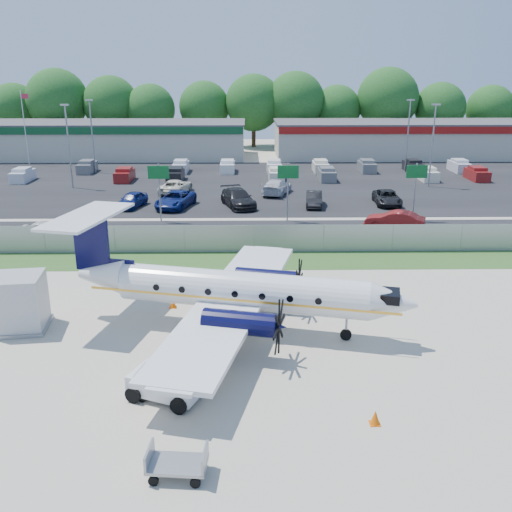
{
  "coord_description": "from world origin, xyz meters",
  "views": [
    {
      "loc": [
        -0.5,
        -25.29,
        12.51
      ],
      "look_at": [
        0.0,
        6.0,
        2.3
      ],
      "focal_mm": 40.0,
      "sensor_mm": 36.0,
      "label": 1
    }
  ],
  "objects_px": {
    "baggage_cart_near": "(164,385)",
    "service_container": "(20,304)",
    "pushback_tug": "(170,381)",
    "aircraft": "(235,290)",
    "baggage_cart_far": "(177,463)"
  },
  "relations": [
    {
      "from": "pushback_tug",
      "to": "baggage_cart_near",
      "type": "bearing_deg",
      "value": 166.78
    },
    {
      "from": "baggage_cart_near",
      "to": "service_container",
      "type": "height_order",
      "value": "service_container"
    },
    {
      "from": "service_container",
      "to": "baggage_cart_far",
      "type": "bearing_deg",
      "value": -50.83
    },
    {
      "from": "baggage_cart_near",
      "to": "baggage_cart_far",
      "type": "height_order",
      "value": "baggage_cart_near"
    },
    {
      "from": "pushback_tug",
      "to": "baggage_cart_near",
      "type": "xyz_separation_m",
      "value": [
        -0.23,
        0.06,
        -0.22
      ]
    },
    {
      "from": "baggage_cart_far",
      "to": "aircraft",
      "type": "bearing_deg",
      "value": 81.41
    },
    {
      "from": "aircraft",
      "to": "baggage_cart_far",
      "type": "height_order",
      "value": "aircraft"
    },
    {
      "from": "aircraft",
      "to": "service_container",
      "type": "bearing_deg",
      "value": 178.59
    },
    {
      "from": "pushback_tug",
      "to": "baggage_cart_far",
      "type": "height_order",
      "value": "pushback_tug"
    },
    {
      "from": "baggage_cart_near",
      "to": "service_container",
      "type": "distance_m",
      "value": 10.43
    },
    {
      "from": "aircraft",
      "to": "baggage_cart_near",
      "type": "bearing_deg",
      "value": -113.51
    },
    {
      "from": "aircraft",
      "to": "pushback_tug",
      "type": "xyz_separation_m",
      "value": [
        -2.48,
        -6.3,
        -1.41
      ]
    },
    {
      "from": "baggage_cart_near",
      "to": "service_container",
      "type": "xyz_separation_m",
      "value": [
        -8.11,
        6.51,
        0.8
      ]
    },
    {
      "from": "baggage_cart_near",
      "to": "baggage_cart_far",
      "type": "bearing_deg",
      "value": -77.41
    },
    {
      "from": "aircraft",
      "to": "service_container",
      "type": "relative_size",
      "value": 6.42
    }
  ]
}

